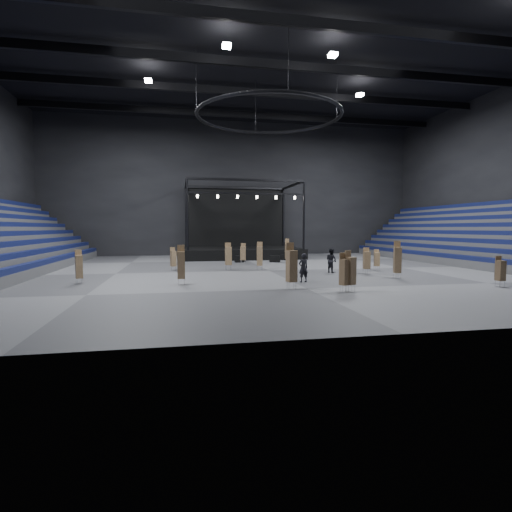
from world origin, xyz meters
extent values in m
plane|color=#565659|center=(0.00, 0.00, 0.00)|extent=(50.00, 50.00, 0.00)
cube|color=black|center=(0.00, 0.00, 18.00)|extent=(50.00, 42.00, 0.20)
cube|color=black|center=(0.00, 21.00, 9.00)|extent=(50.00, 0.20, 18.00)
cube|color=black|center=(0.00, -21.00, 9.00)|extent=(50.00, 0.20, 18.00)
cube|color=#0B0E33|center=(-18.12, 0.00, 0.95)|extent=(0.59, 40.00, 0.40)
cube|color=#0B0E33|center=(-19.02, 0.00, 1.70)|extent=(0.59, 40.00, 0.40)
cube|color=#0B0E33|center=(-19.91, 0.00, 2.45)|extent=(0.59, 40.00, 0.40)
cube|color=#0B0E33|center=(-20.82, 0.00, 3.20)|extent=(0.59, 40.00, 0.40)
cube|color=#494A4C|center=(21.40, 0.00, 0.38)|extent=(7.20, 40.00, 0.75)
cube|color=#0B0E33|center=(18.12, 0.00, 0.95)|extent=(0.59, 40.00, 0.40)
cube|color=#494A4C|center=(21.85, 0.00, 0.75)|extent=(6.30, 40.00, 1.50)
cube|color=#0B0E33|center=(19.02, 0.00, 1.70)|extent=(0.59, 40.00, 0.40)
cube|color=#494A4C|center=(22.30, 0.00, 1.12)|extent=(5.40, 40.00, 2.25)
cube|color=#0B0E33|center=(19.91, 0.00, 2.45)|extent=(0.59, 40.00, 0.40)
cube|color=#494A4C|center=(22.75, 0.00, 1.50)|extent=(4.50, 40.00, 3.00)
cube|color=#0B0E33|center=(20.82, 0.00, 3.20)|extent=(0.59, 40.00, 0.40)
cube|color=#494A4C|center=(23.20, 0.00, 1.88)|extent=(3.60, 40.00, 3.75)
cube|color=#0B0E33|center=(21.71, 0.00, 3.95)|extent=(0.59, 40.00, 0.40)
cube|color=#494A4C|center=(23.65, 0.00, 2.25)|extent=(2.70, 40.00, 4.50)
cube|color=#0B0E33|center=(22.61, 0.00, 4.70)|extent=(0.59, 40.00, 0.40)
cube|color=#494A4C|center=(24.10, 0.00, 2.62)|extent=(1.80, 40.00, 5.25)
cube|color=#0B0E33|center=(23.52, 0.00, 5.45)|extent=(0.59, 40.00, 0.40)
cube|color=black|center=(0.00, 15.50, 0.60)|extent=(14.00, 10.00, 1.20)
cube|color=black|center=(0.00, 20.30, 5.20)|extent=(13.30, 0.30, 8.00)
cylinder|color=black|center=(-6.60, 10.90, 5.10)|extent=(0.24, 0.24, 7.80)
cylinder|color=black|center=(-6.60, 20.10, 5.10)|extent=(0.24, 0.24, 7.80)
cylinder|color=black|center=(6.60, 10.90, 5.10)|extent=(0.24, 0.24, 7.80)
cylinder|color=black|center=(6.60, 20.10, 5.10)|extent=(0.24, 0.24, 7.80)
cube|color=black|center=(0.00, 10.90, 9.00)|extent=(13.40, 0.25, 0.25)
cube|color=black|center=(0.00, 20.10, 9.00)|extent=(13.40, 0.25, 0.25)
cube|color=black|center=(0.00, 10.90, 7.50)|extent=(13.40, 0.20, 0.20)
cylinder|color=white|center=(-5.50, 10.90, 7.10)|extent=(0.24, 0.24, 0.35)
cylinder|color=white|center=(-3.30, 10.90, 7.10)|extent=(0.24, 0.24, 0.35)
cylinder|color=white|center=(-1.10, 10.90, 7.10)|extent=(0.24, 0.24, 0.35)
cylinder|color=white|center=(1.10, 10.90, 7.10)|extent=(0.24, 0.24, 0.35)
cylinder|color=white|center=(3.30, 10.90, 7.10)|extent=(0.24, 0.24, 0.35)
cylinder|color=white|center=(5.50, 10.90, 7.10)|extent=(0.24, 0.24, 0.35)
torus|color=black|center=(0.00, 0.00, 13.00)|extent=(12.30, 12.30, 0.30)
cylinder|color=black|center=(6.00, 0.00, 15.50)|extent=(0.04, 0.04, 5.00)
cylinder|color=black|center=(0.00, 6.00, 15.50)|extent=(0.04, 0.04, 5.00)
cylinder|color=black|center=(-6.00, 0.00, 15.50)|extent=(0.04, 0.04, 5.00)
cylinder|color=black|center=(0.00, -6.00, 15.50)|extent=(0.04, 0.04, 5.00)
cube|color=black|center=(0.00, -7.00, 17.20)|extent=(49.00, 0.35, 0.70)
cube|color=black|center=(0.00, 0.00, 17.20)|extent=(49.00, 0.35, 0.70)
cube|color=black|center=(0.00, 7.00, 17.20)|extent=(49.00, 0.35, 0.70)
cube|color=black|center=(0.00, 15.00, 17.20)|extent=(49.00, 0.35, 0.70)
cube|color=white|center=(-10.00, 4.00, 16.60)|extent=(0.60, 0.60, 0.25)
cube|color=white|center=(10.00, 4.00, 16.60)|extent=(0.60, 0.60, 0.25)
cube|color=white|center=(-4.00, -4.00, 16.60)|extent=(0.60, 0.60, 0.25)
cube|color=white|center=(4.00, -4.00, 16.60)|extent=(0.60, 0.60, 0.25)
cube|color=black|center=(-1.18, 8.50, 0.36)|extent=(1.17, 0.77, 0.71)
cube|color=black|center=(2.49, 7.98, 0.37)|extent=(1.23, 0.96, 0.74)
cube|color=black|center=(4.30, 10.39, 0.35)|extent=(1.12, 0.72, 0.69)
cylinder|color=silver|center=(-7.60, -7.61, 0.20)|extent=(0.03, 0.03, 0.40)
cylinder|color=silver|center=(-7.60, -7.23, 0.20)|extent=(0.03, 0.03, 0.40)
cylinder|color=silver|center=(-7.22, -7.61, 0.20)|extent=(0.03, 0.03, 0.40)
cylinder|color=silver|center=(-7.22, -7.23, 0.20)|extent=(0.03, 0.03, 0.40)
cube|color=#A08058|center=(-7.41, -7.42, 1.26)|extent=(0.48, 0.48, 1.73)
cube|color=#A08058|center=(-7.41, -7.22, 2.08)|extent=(0.46, 0.06, 0.95)
cylinder|color=silver|center=(-8.20, 1.30, 0.18)|extent=(0.03, 0.03, 0.36)
cylinder|color=silver|center=(-8.20, 1.64, 0.18)|extent=(0.03, 0.03, 0.36)
cylinder|color=silver|center=(-7.85, 1.30, 0.18)|extent=(0.03, 0.03, 0.36)
cylinder|color=silver|center=(-7.85, 1.64, 0.18)|extent=(0.03, 0.03, 0.36)
cube|color=#A08058|center=(-8.03, 1.47, 1.02)|extent=(0.56, 0.56, 1.32)
cube|color=#A08058|center=(-8.09, 1.64, 1.63)|extent=(0.41, 0.19, 0.73)
cylinder|color=silver|center=(-0.92, 0.07, 0.20)|extent=(0.03, 0.03, 0.41)
cylinder|color=silver|center=(-0.92, 0.45, 0.20)|extent=(0.03, 0.03, 0.41)
cylinder|color=silver|center=(-0.53, 0.07, 0.20)|extent=(0.03, 0.03, 0.41)
cylinder|color=silver|center=(-0.53, 0.45, 0.20)|extent=(0.03, 0.03, 0.41)
cube|color=#A08058|center=(-0.73, 0.26, 1.23)|extent=(0.59, 0.59, 1.64)
cube|color=#A08058|center=(-0.68, 0.46, 2.00)|extent=(0.47, 0.17, 0.90)
cylinder|color=silver|center=(3.54, 7.07, 0.20)|extent=(0.03, 0.03, 0.39)
cylinder|color=silver|center=(3.54, 7.44, 0.20)|extent=(0.03, 0.03, 0.39)
cylinder|color=silver|center=(3.91, 7.07, 0.20)|extent=(0.03, 0.03, 0.39)
cylinder|color=silver|center=(3.91, 7.44, 0.20)|extent=(0.03, 0.03, 0.39)
cube|color=#A08058|center=(3.72, 7.26, 1.25)|extent=(0.57, 0.57, 1.71)
cube|color=#A08058|center=(3.67, 7.45, 2.05)|extent=(0.45, 0.17, 0.94)
cylinder|color=silver|center=(-3.56, 0.77, 0.22)|extent=(0.03, 0.03, 0.44)
cylinder|color=silver|center=(-3.56, 1.19, 0.22)|extent=(0.03, 0.03, 0.44)
cylinder|color=silver|center=(-3.14, 0.77, 0.22)|extent=(0.03, 0.03, 0.44)
cylinder|color=silver|center=(-3.14, 1.19, 0.22)|extent=(0.03, 0.03, 0.44)
cube|color=#A08058|center=(-3.35, 0.98, 1.22)|extent=(0.54, 0.54, 1.55)
cube|color=#A08058|center=(-3.35, 1.20, 1.95)|extent=(0.51, 0.07, 0.85)
cylinder|color=silver|center=(-1.18, -10.72, 0.22)|extent=(0.03, 0.03, 0.44)
cylinder|color=silver|center=(-1.18, -10.31, 0.22)|extent=(0.03, 0.03, 0.44)
cylinder|color=silver|center=(-0.76, -10.72, 0.22)|extent=(0.03, 0.03, 0.44)
cylinder|color=silver|center=(-0.76, -10.31, 0.22)|extent=(0.03, 0.03, 0.44)
cube|color=#A08058|center=(-0.97, -10.51, 1.38)|extent=(0.63, 0.63, 1.87)
cube|color=#A08058|center=(-1.02, -10.30, 2.26)|extent=(0.51, 0.17, 1.03)
cylinder|color=silver|center=(1.90, -12.19, 0.20)|extent=(0.03, 0.03, 0.40)
cylinder|color=silver|center=(1.90, -11.81, 0.20)|extent=(0.03, 0.03, 0.40)
cylinder|color=silver|center=(2.28, -12.19, 0.20)|extent=(0.03, 0.03, 0.40)
cylinder|color=silver|center=(2.28, -11.81, 0.20)|extent=(0.03, 0.03, 0.40)
cube|color=#A08058|center=(2.09, -12.00, 1.19)|extent=(0.64, 0.64, 1.58)
cube|color=#A08058|center=(2.01, -11.82, 1.93)|extent=(0.44, 0.24, 0.87)
cylinder|color=silver|center=(-1.41, 6.17, 0.21)|extent=(0.03, 0.03, 0.42)
cylinder|color=silver|center=(-1.41, 6.56, 0.21)|extent=(0.03, 0.03, 0.42)
cylinder|color=silver|center=(-1.01, 6.17, 0.21)|extent=(0.03, 0.03, 0.42)
cylinder|color=silver|center=(-1.01, 6.56, 0.21)|extent=(0.03, 0.03, 0.42)
cube|color=#A08058|center=(-1.21, 6.36, 1.11)|extent=(0.62, 0.62, 1.38)
cube|color=#A08058|center=(-1.15, 6.57, 1.74)|extent=(0.48, 0.20, 0.76)
cylinder|color=silver|center=(-14.12, -5.84, 0.18)|extent=(0.03, 0.03, 0.36)
cylinder|color=silver|center=(-14.12, -5.50, 0.18)|extent=(0.03, 0.03, 0.36)
cylinder|color=silver|center=(-13.78, -5.84, 0.18)|extent=(0.03, 0.03, 0.36)
cylinder|color=silver|center=(-13.78, -5.50, 0.18)|extent=(0.03, 0.03, 0.36)
cube|color=#A08058|center=(-13.95, -5.67, 1.11)|extent=(0.54, 0.54, 1.51)
cube|color=#A08058|center=(-14.00, -5.50, 1.82)|extent=(0.41, 0.18, 0.83)
cylinder|color=silver|center=(1.56, -12.18, 0.19)|extent=(0.03, 0.03, 0.38)
cylinder|color=silver|center=(1.56, -11.82, 0.19)|extent=(0.03, 0.03, 0.38)
cylinder|color=silver|center=(1.92, -12.18, 0.19)|extent=(0.03, 0.03, 0.38)
cylinder|color=silver|center=(1.92, -11.82, 0.19)|extent=(0.03, 0.03, 0.38)
cube|color=#A08058|center=(1.74, -12.00, 1.12)|extent=(0.59, 0.59, 1.49)
cube|color=#A08058|center=(1.67, -11.82, 1.82)|extent=(0.43, 0.21, 0.82)
cylinder|color=silver|center=(11.84, -12.18, 0.19)|extent=(0.03, 0.03, 0.37)
cylinder|color=silver|center=(11.84, -11.82, 0.19)|extent=(0.03, 0.03, 0.37)
cylinder|color=silver|center=(12.19, -12.18, 0.19)|extent=(0.03, 0.03, 0.37)
cylinder|color=silver|center=(12.19, -11.82, 0.19)|extent=(0.03, 0.03, 0.37)
cube|color=#A08058|center=(12.01, -12.00, 1.00)|extent=(0.48, 0.48, 1.25)
cube|color=#A08058|center=(12.00, -11.81, 1.57)|extent=(0.43, 0.09, 0.69)
cylinder|color=silver|center=(9.00, -1.83, 0.18)|extent=(0.03, 0.03, 0.36)
cylinder|color=silver|center=(9.00, -1.49, 0.18)|extent=(0.03, 0.03, 0.36)
cylinder|color=silver|center=(9.34, -1.83, 0.18)|extent=(0.03, 0.03, 0.36)
cylinder|color=silver|center=(9.34, -1.49, 0.18)|extent=(0.03, 0.03, 0.36)
cube|color=#A08058|center=(9.17, -1.66, 0.95)|extent=(0.52, 0.52, 1.18)
cube|color=#A08058|center=(9.21, -1.48, 1.49)|extent=(0.41, 0.15, 0.65)
cylinder|color=silver|center=(6.85, -4.25, 0.21)|extent=(0.03, 0.03, 0.41)
cylinder|color=silver|center=(6.85, -3.86, 0.21)|extent=(0.03, 0.03, 0.41)
cylinder|color=silver|center=(7.24, -4.25, 0.21)|extent=(0.03, 0.03, 0.41)
cylinder|color=silver|center=(7.24, -3.86, 0.21)|extent=(0.03, 0.03, 0.41)
cube|color=#A08058|center=(7.04, -4.05, 1.09)|extent=(0.58, 0.58, 1.36)
cube|color=#A08058|center=(7.08, -3.85, 1.72)|extent=(0.48, 0.15, 0.75)
cylinder|color=silver|center=(7.76, -7.21, 0.20)|extent=(0.03, 0.03, 0.40)
cylinder|color=silver|center=(7.76, -6.83, 0.20)|extent=(0.03, 0.03, 0.40)
cylinder|color=silver|center=(8.14, -7.21, 0.20)|extent=(0.03, 0.03, 0.40)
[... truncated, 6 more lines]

